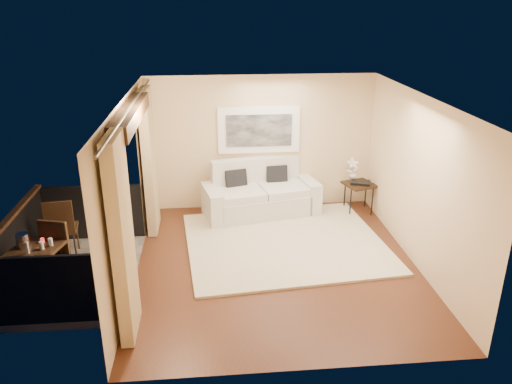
{
  "coord_description": "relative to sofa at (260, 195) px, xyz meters",
  "views": [
    {
      "loc": [
        -1.0,
        -7.1,
        4.07
      ],
      "look_at": [
        -0.28,
        0.58,
        1.05
      ],
      "focal_mm": 35.0,
      "sensor_mm": 36.0,
      "label": 1
    }
  ],
  "objects": [
    {
      "name": "ice_bucket",
      "position": [
        -3.64,
        -2.59,
        0.48
      ],
      "size": [
        0.18,
        0.18,
        0.2
      ],
      "primitive_type": "cylinder",
      "color": "white",
      "rests_on": "bistro_table"
    },
    {
      "name": "vase",
      "position": [
        -3.51,
        -2.81,
        0.47
      ],
      "size": [
        0.04,
        0.04,
        0.18
      ],
      "primitive_type": "cylinder",
      "color": "white",
      "rests_on": "bistro_table"
    },
    {
      "name": "candle",
      "position": [
        -3.41,
        -2.49,
        0.41
      ],
      "size": [
        0.06,
        0.06,
        0.07
      ],
      "primitive_type": "cylinder",
      "color": "red",
      "rests_on": "bistro_table"
    },
    {
      "name": "room_shell",
      "position": [
        -2.07,
        -2.1,
        2.14
      ],
      "size": [
        5.0,
        6.4,
        5.0
      ],
      "color": "white",
      "rests_on": "ground"
    },
    {
      "name": "glass_a",
      "position": [
        -3.36,
        -2.69,
        0.44
      ],
      "size": [
        0.06,
        0.06,
        0.12
      ],
      "primitive_type": "cylinder",
      "color": "white",
      "rests_on": "bistro_table"
    },
    {
      "name": "sofa",
      "position": [
        0.0,
        0.0,
        0.0
      ],
      "size": [
        2.38,
        1.4,
        1.07
      ],
      "rotation": [
        0.0,
        0.0,
        0.21
      ],
      "color": "silver",
      "rests_on": "floor"
    },
    {
      "name": "side_table",
      "position": [
        1.99,
        -0.1,
        0.16
      ],
      "size": [
        0.69,
        0.69,
        0.6
      ],
      "rotation": [
        0.0,
        0.0,
        0.3
      ],
      "color": "black",
      "rests_on": "floor"
    },
    {
      "name": "orchid",
      "position": [
        1.89,
        0.08,
        0.46
      ],
      "size": [
        0.26,
        0.19,
        0.47
      ],
      "primitive_type": "imported",
      "rotation": [
        0.0,
        0.0,
        0.08
      ],
      "color": "white",
      "rests_on": "side_table"
    },
    {
      "name": "balcony_chair_far",
      "position": [
        -3.42,
        -1.56,
        0.23
      ],
      "size": [
        0.51,
        0.51,
        1.05
      ],
      "rotation": [
        0.0,
        0.0,
        3.27
      ],
      "color": "black",
      "rests_on": "balcony"
    },
    {
      "name": "bistro_table",
      "position": [
        -3.48,
        -2.65,
        0.29
      ],
      "size": [
        0.78,
        0.78,
        0.76
      ],
      "rotation": [
        0.0,
        0.0,
        -0.25
      ],
      "color": "black",
      "rests_on": "balcony"
    },
    {
      "name": "tray",
      "position": [
        2.01,
        -0.11,
        0.25
      ],
      "size": [
        0.45,
        0.39,
        0.05
      ],
      "primitive_type": "cube",
      "rotation": [
        0.0,
        0.0,
        -0.35
      ],
      "color": "black",
      "rests_on": "side_table"
    },
    {
      "name": "balcony_chair_near",
      "position": [
        -3.32,
        -2.44,
        0.22
      ],
      "size": [
        0.54,
        0.55,
        1.03
      ],
      "rotation": [
        0.0,
        0.0,
        -0.25
      ],
      "color": "black",
      "rests_on": "balcony"
    },
    {
      "name": "curtains",
      "position": [
        -2.05,
        -2.1,
        0.96
      ],
      "size": [
        0.16,
        4.8,
        2.64
      ],
      "color": "tan",
      "rests_on": "ground"
    },
    {
      "name": "floor",
      "position": [
        0.06,
        -2.1,
        -0.38
      ],
      "size": [
        5.0,
        5.0,
        0.0
      ],
      "primitive_type": "plane",
      "color": "#4E2817",
      "rests_on": "ground"
    },
    {
      "name": "rug",
      "position": [
        0.31,
        -1.39,
        -0.36
      ],
      "size": [
        3.67,
        3.28,
        0.04
      ],
      "primitive_type": "cube",
      "rotation": [
        0.0,
        0.0,
        0.1
      ],
      "color": "beige",
      "rests_on": "floor"
    },
    {
      "name": "balcony",
      "position": [
        -3.24,
        -2.1,
        -0.2
      ],
      "size": [
        1.81,
        2.6,
        1.17
      ],
      "color": "#605B56",
      "rests_on": "ground"
    },
    {
      "name": "artwork",
      "position": [
        0.02,
        0.37,
        1.24
      ],
      "size": [
        1.62,
        0.07,
        0.92
      ],
      "color": "white",
      "rests_on": "room_shell"
    },
    {
      "name": "glass_b",
      "position": [
        -3.26,
        -2.6,
        0.44
      ],
      "size": [
        0.06,
        0.06,
        0.12
      ],
      "primitive_type": "cylinder",
      "color": "silver",
      "rests_on": "bistro_table"
    }
  ]
}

